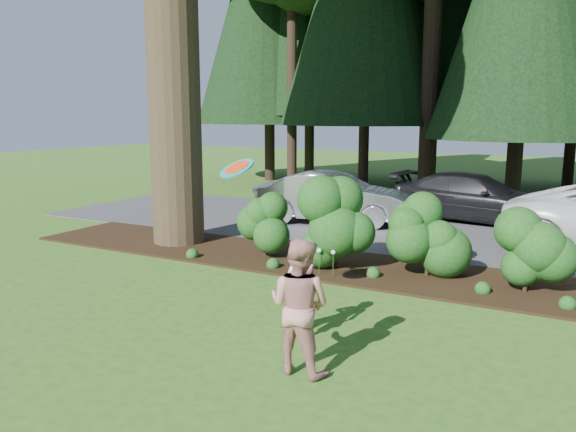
% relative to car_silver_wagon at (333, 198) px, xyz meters
% --- Properties ---
extents(ground, '(80.00, 80.00, 0.00)m').
position_rel_car_silver_wagon_xyz_m(ground, '(2.26, -7.54, -0.77)').
color(ground, '#265B1A').
rests_on(ground, ground).
extents(mulch_bed, '(16.00, 2.50, 0.05)m').
position_rel_car_silver_wagon_xyz_m(mulch_bed, '(2.26, -4.29, -0.74)').
color(mulch_bed, black).
rests_on(mulch_bed, ground).
extents(driveway, '(22.00, 6.00, 0.03)m').
position_rel_car_silver_wagon_xyz_m(driveway, '(2.26, -0.04, -0.75)').
color(driveway, '#38383A').
rests_on(driveway, ground).
extents(shrub_row, '(6.53, 1.60, 1.61)m').
position_rel_car_silver_wagon_xyz_m(shrub_row, '(3.03, -4.40, 0.04)').
color(shrub_row, '#174214').
rests_on(shrub_row, ground).
extents(lily_cluster, '(0.69, 0.09, 0.57)m').
position_rel_car_silver_wagon_xyz_m(lily_cluster, '(1.96, -5.14, -0.27)').
color(lily_cluster, '#174214').
rests_on(lily_cluster, ground).
extents(car_silver_wagon, '(4.71, 2.41, 1.48)m').
position_rel_car_silver_wagon_xyz_m(car_silver_wagon, '(0.00, 0.00, 0.00)').
color(car_silver_wagon, silver).
rests_on(car_silver_wagon, driveway).
extents(car_dark_suv, '(4.99, 2.44, 1.40)m').
position_rel_car_silver_wagon_xyz_m(car_dark_suv, '(3.56, 2.26, -0.04)').
color(car_dark_suv, black).
rests_on(car_dark_suv, driveway).
extents(child, '(0.52, 0.38, 1.33)m').
position_rel_car_silver_wagon_xyz_m(child, '(3.01, -8.01, -0.10)').
color(child, silver).
rests_on(child, ground).
extents(adult, '(0.86, 0.69, 1.69)m').
position_rel_car_silver_wagon_xyz_m(adult, '(3.51, -9.02, 0.08)').
color(adult, '#AB2516').
rests_on(adult, ground).
extents(frisbee, '(0.57, 0.49, 0.35)m').
position_rel_car_silver_wagon_xyz_m(frisbee, '(1.98, -8.05, 1.61)').
color(frisbee, teal).
rests_on(frisbee, ground).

